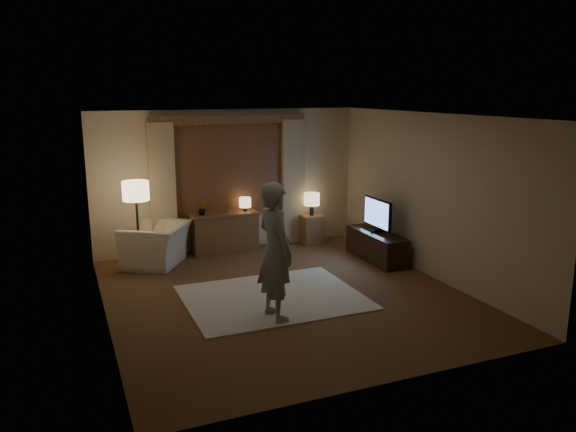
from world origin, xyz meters
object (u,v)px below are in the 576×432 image
sideboard (225,234)px  person (275,251)px  armchair (156,245)px  tv_stand (376,246)px  side_table (312,229)px

sideboard → person: (-0.26, -3.25, 0.57)m
armchair → tv_stand: (3.63, -1.20, -0.11)m
sideboard → tv_stand: size_ratio=0.86×
side_table → person: 3.82m
side_table → tv_stand: (0.59, -1.45, -0.03)m
sideboard → side_table: (1.74, -0.05, -0.07)m
person → tv_stand: bearing=-64.0°
armchair → side_table: 3.05m
side_table → tv_stand: size_ratio=0.40×
armchair → person: (1.04, -2.95, 0.57)m
armchair → tv_stand: 3.82m
armchair → side_table: (3.04, 0.25, -0.08)m
person → armchair: bearing=11.4°
sideboard → side_table: bearing=-1.6°
side_table → tv_stand: side_table is taller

